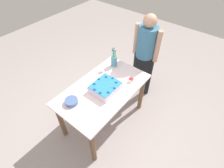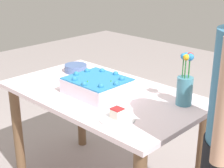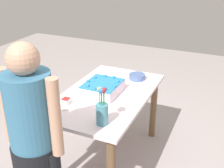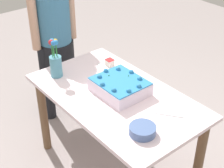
{
  "view_description": "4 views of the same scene",
  "coord_description": "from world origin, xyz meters",
  "views": [
    {
      "loc": [
        -1.22,
        -1.13,
        2.49
      ],
      "look_at": [
        0.07,
        -0.1,
        0.85
      ],
      "focal_mm": 28.0,
      "sensor_mm": 36.0,
      "label": 1
    },
    {
      "loc": [
        1.48,
        -1.43,
        1.57
      ],
      "look_at": [
        0.06,
        0.03,
        0.81
      ],
      "focal_mm": 55.0,
      "sensor_mm": 36.0,
      "label": 2
    },
    {
      "loc": [
        2.14,
        1.01,
        1.92
      ],
      "look_at": [
        -0.01,
        0.05,
        0.85
      ],
      "focal_mm": 45.0,
      "sensor_mm": 36.0,
      "label": 3
    },
    {
      "loc": [
        -1.58,
        1.32,
        2.15
      ],
      "look_at": [
        0.05,
        -0.01,
        0.81
      ],
      "focal_mm": 55.0,
      "sensor_mm": 36.0,
      "label": 4
    }
  ],
  "objects": [
    {
      "name": "ground_plane",
      "position": [
        0.0,
        0.0,
        0.0
      ],
      "size": [
        8.0,
        8.0,
        0.0
      ],
      "primitive_type": "plane",
      "color": "#A19594"
    },
    {
      "name": "dining_table",
      "position": [
        0.0,
        0.0,
        0.62
      ],
      "size": [
        1.31,
        0.77,
        0.75
      ],
      "color": "white",
      "rests_on": "ground_plane"
    },
    {
      "name": "sheet_cake",
      "position": [
        0.0,
        -0.04,
        0.8
      ],
      "size": [
        0.36,
        0.32,
        0.12
      ],
      "color": "white",
      "rests_on": "dining_table"
    },
    {
      "name": "serving_plate_with_slice",
      "position": [
        0.35,
        -0.23,
        0.77
      ],
      "size": [
        0.2,
        0.2,
        0.06
      ],
      "color": "white",
      "rests_on": "dining_table"
    },
    {
      "name": "cake_knife",
      "position": [
        -0.42,
        -0.12,
        0.75
      ],
      "size": [
        0.17,
        0.13,
        0.0
      ],
      "primitive_type": "cube",
      "rotation": [
        0.0,
        0.0,
        0.63
      ],
      "color": "silver",
      "rests_on": "dining_table"
    },
    {
      "name": "flower_vase",
      "position": [
        0.49,
        0.19,
        0.87
      ],
      "size": [
        0.09,
        0.09,
        0.31
      ],
      "color": "teal",
      "rests_on": "dining_table"
    },
    {
      "name": "fruit_bowl",
      "position": [
        -0.44,
        0.15,
        0.78
      ],
      "size": [
        0.17,
        0.17,
        0.06
      ],
      "primitive_type": "cylinder",
      "color": "#4D679D",
      "rests_on": "dining_table"
    },
    {
      "name": "person_standing",
      "position": [
        0.96,
        -0.08,
        0.85
      ],
      "size": [
        0.31,
        0.45,
        1.49
      ],
      "rotation": [
        0.0,
        0.0,
        3.14
      ],
      "color": "black",
      "rests_on": "ground_plane"
    }
  ]
}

